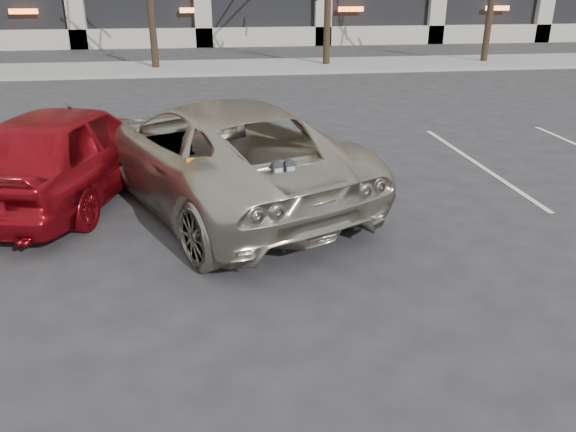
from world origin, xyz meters
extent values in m
plane|color=#28282B|center=(0.00, 0.00, 0.00)|extent=(140.00, 140.00, 0.00)
cube|color=gray|center=(0.00, 16.00, 0.06)|extent=(80.00, 4.00, 0.12)
cube|color=silver|center=(-4.20, 2.30, 0.01)|extent=(0.10, 5.20, 0.00)
cube|color=silver|center=(-1.40, 2.30, 0.01)|extent=(0.10, 5.20, 0.00)
cube|color=silver|center=(1.40, 2.30, 0.01)|extent=(0.10, 5.20, 0.00)
cube|color=silver|center=(4.20, 2.30, 0.01)|extent=(0.10, 5.20, 0.00)
cylinder|color=black|center=(-3.00, 16.00, 1.79)|extent=(0.28, 0.28, 3.58)
cylinder|color=black|center=(4.00, 16.00, 1.93)|extent=(0.28, 0.28, 3.85)
cylinder|color=black|center=(11.00, 16.00, 1.96)|extent=(0.28, 0.28, 3.92)
cylinder|color=black|center=(-0.12, -1.03, 0.45)|extent=(0.06, 0.06, 0.90)
cube|color=black|center=(-0.12, -1.03, 0.92)|extent=(0.32, 0.18, 0.06)
cube|color=silver|center=(-0.10, -1.08, 0.90)|extent=(0.21, 0.07, 0.05)
cube|color=gray|center=(-0.18, -1.11, 1.15)|extent=(0.10, 0.04, 0.09)
cube|color=gray|center=(-0.02, -1.06, 1.15)|extent=(0.10, 0.04, 0.09)
imported|color=#B9B19D|center=(-0.92, 1.05, 0.83)|extent=(4.98, 6.56, 1.66)
cube|color=#FF6205|center=(-1.27, 0.01, 1.66)|extent=(0.10, 0.20, 0.01)
imported|color=maroon|center=(-3.29, 1.51, 0.80)|extent=(3.08, 5.02, 1.60)
camera|label=1|loc=(-1.01, -7.69, 3.35)|focal=35.00mm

